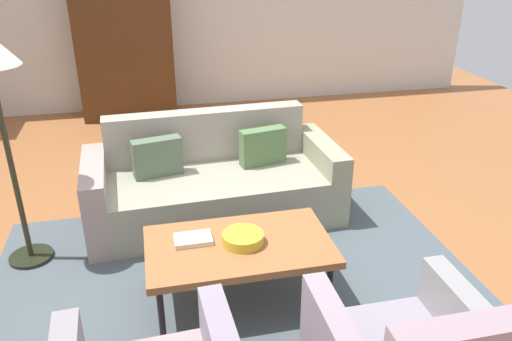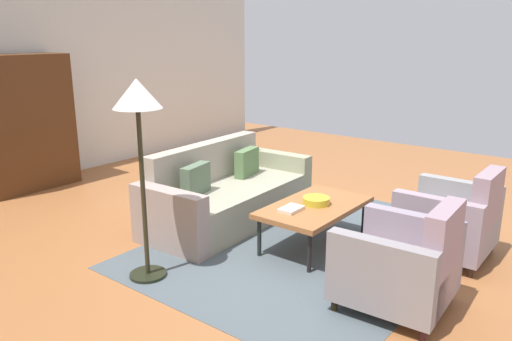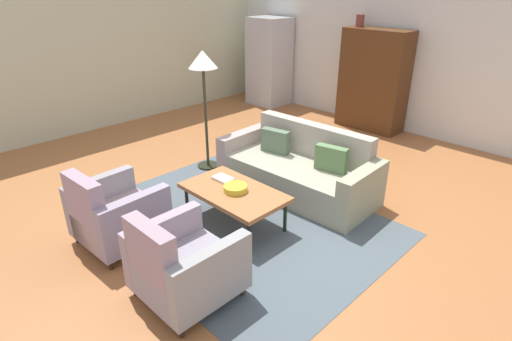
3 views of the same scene
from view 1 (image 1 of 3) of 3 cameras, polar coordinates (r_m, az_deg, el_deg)
The scene contains 8 objects.
ground_plane at distance 4.14m, azimuth -4.03°, elevation -8.00°, with size 10.38×10.38×0.00m, color #A26336.
wall_back at distance 7.25m, azimuth -9.22°, elevation 17.95°, with size 8.65×0.12×2.80m, color silver.
area_rug at distance 3.62m, azimuth -1.97°, elevation -13.39°, with size 3.40×2.60×0.01m, color #4D585F.
couch at distance 4.42m, azimuth -4.84°, elevation -1.46°, with size 2.14×0.99×0.86m.
coffee_table at distance 3.35m, azimuth -1.90°, elevation -8.65°, with size 1.20×0.70×0.43m.
fruit_bowl at distance 3.31m, azimuth -1.46°, elevation -7.57°, with size 0.27×0.27×0.07m, color gold.
book_stack at distance 3.36m, azimuth -7.03°, elevation -7.63°, with size 0.25×0.17×0.03m.
cabinet at distance 6.98m, azimuth -14.42°, elevation 13.07°, with size 1.20×0.51×1.80m.
Camera 1 is at (-0.48, -3.44, 2.25)m, focal length 35.82 mm.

